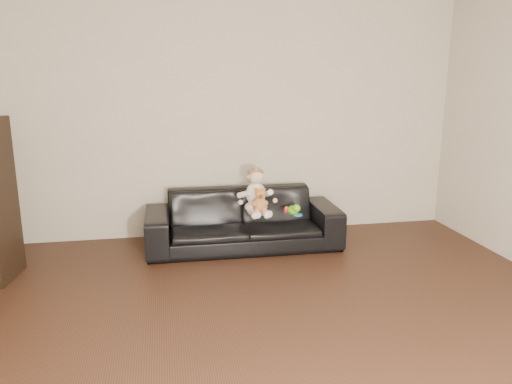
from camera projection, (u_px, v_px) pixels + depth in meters
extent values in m
plane|color=#371F13|center=(300.00, 366.00, 3.12)|extent=(5.50, 5.50, 0.00)
plane|color=beige|center=(235.00, 118.00, 5.44)|extent=(5.00, 0.00, 5.00)
imported|color=black|center=(243.00, 219.00, 5.20)|extent=(2.00, 0.80, 0.58)
ellipsoid|color=silver|center=(256.00, 207.00, 5.09)|extent=(0.29, 0.27, 0.13)
ellipsoid|color=white|center=(256.00, 194.00, 5.08)|extent=(0.25, 0.22, 0.24)
sphere|color=beige|center=(256.00, 176.00, 5.02)|extent=(0.20, 0.20, 0.16)
ellipsoid|color=#8C603F|center=(256.00, 173.00, 5.02)|extent=(0.21, 0.21, 0.11)
cylinder|color=silver|center=(254.00, 213.00, 4.95)|extent=(0.13, 0.21, 0.08)
cylinder|color=silver|center=(264.00, 212.00, 4.96)|extent=(0.13, 0.21, 0.08)
sphere|color=white|center=(255.00, 216.00, 4.85)|extent=(0.08, 0.08, 0.07)
sphere|color=white|center=(267.00, 215.00, 4.87)|extent=(0.08, 0.08, 0.07)
cylinder|color=white|center=(244.00, 194.00, 5.00)|extent=(0.11, 0.18, 0.11)
cylinder|color=white|center=(269.00, 193.00, 5.04)|extent=(0.11, 0.18, 0.11)
ellipsoid|color=#B96E35|center=(260.00, 204.00, 4.94)|extent=(0.14, 0.13, 0.15)
sphere|color=#B96E35|center=(260.00, 194.00, 4.90)|extent=(0.11, 0.11, 0.10)
sphere|color=#B96E35|center=(256.00, 190.00, 4.89)|extent=(0.04, 0.04, 0.04)
sphere|color=#B96E35|center=(264.00, 190.00, 4.90)|extent=(0.04, 0.04, 0.04)
sphere|color=#593819|center=(261.00, 196.00, 4.86)|extent=(0.04, 0.04, 0.04)
ellipsoid|color=#66C817|center=(293.00, 210.00, 5.03)|extent=(0.14, 0.16, 0.09)
sphere|color=red|center=(286.00, 211.00, 5.08)|extent=(0.08, 0.08, 0.06)
cylinder|color=#1A99D2|center=(298.00, 215.00, 5.01)|extent=(0.12, 0.12, 0.01)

